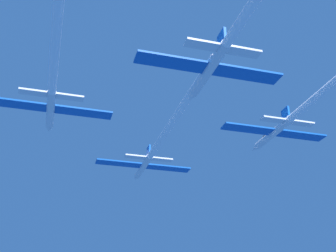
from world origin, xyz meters
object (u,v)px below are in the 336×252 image
at_px(jet_left_wing, 54,69).
at_px(jet_right_wing, 306,106).
at_px(jet_lead, 158,145).
at_px(jet_slot, 241,21).

relative_size(jet_left_wing, jet_right_wing, 1.08).
bearing_deg(jet_lead, jet_left_wing, -136.32).
bearing_deg(jet_lead, jet_slot, -89.87).
bearing_deg(jet_slot, jet_lead, 90.13).
height_order(jet_lead, jet_left_wing, jet_left_wing).
distance_m(jet_right_wing, jet_slot, 25.50).
xyz_separation_m(jet_left_wing, jet_right_wing, (37.83, -0.25, -0.13)).
height_order(jet_right_wing, jet_slot, jet_right_wing).
distance_m(jet_lead, jet_left_wing, 26.26).
bearing_deg(jet_right_wing, jet_left_wing, 179.62).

